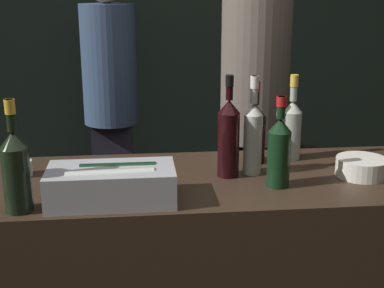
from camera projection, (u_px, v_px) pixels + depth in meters
wall_back_chalkboard at (163, 22)px, 3.66m from camera, size 6.40×0.06×2.80m
ice_bin_with_bottles at (112, 183)px, 1.71m from camera, size 0.41×0.21×0.12m
bowl_white at (362, 167)px, 1.95m from camera, size 0.19×0.19×0.07m
candle_votive at (22, 168)px, 1.96m from camera, size 0.07×0.07×0.06m
champagne_bottle at (16, 169)px, 1.62m from camera, size 0.09×0.09×0.35m
rose_wine_bottle at (292, 126)px, 2.12m from camera, size 0.08×0.08×0.34m
white_wine_bottle at (253, 135)px, 1.95m from camera, size 0.07×0.07×0.36m
red_wine_bottle_black_foil at (229, 136)px, 1.92m from camera, size 0.08×0.08×0.37m
red_wine_bottle_burgundy at (279, 150)px, 1.83m from camera, size 0.08×0.08×0.32m
red_wine_bottle_tall at (255, 131)px, 2.08m from camera, size 0.08×0.08×0.32m
person_in_hoodie at (254, 106)px, 2.78m from camera, size 0.35×0.35×1.85m
person_blond_tee at (111, 95)px, 3.36m from camera, size 0.34×0.34×1.75m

